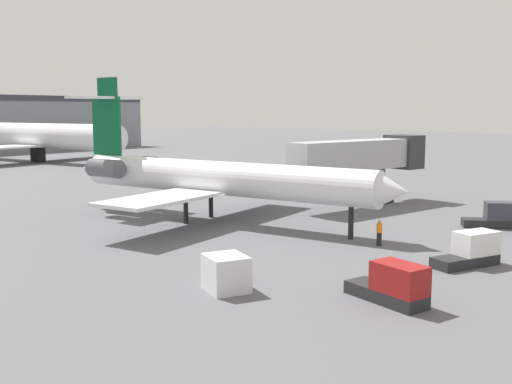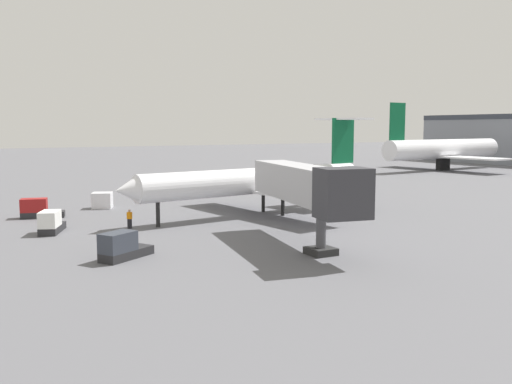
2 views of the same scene
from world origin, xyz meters
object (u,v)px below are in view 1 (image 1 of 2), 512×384
Objects in this scene: baggage_tug_spare at (497,216)px; cargo_container_uld at (226,273)px; baggage_tug_trailing at (471,251)px; jet_bridge at (366,155)px; ground_crew_marshaller at (379,232)px; baggage_tug_lead at (393,285)px; regional_jet at (209,176)px; parked_airliner_west_mid at (38,136)px.

cargo_container_uld is (-24.40, 4.60, 0.03)m from baggage_tug_spare.
jet_bridge is at bearing 45.49° from baggage_tug_trailing.
jet_bridge reaches higher than ground_crew_marshaller.
baggage_tug_spare is at bearing 6.62° from baggage_tug_lead.
jet_bridge is at bearing -18.42° from regional_jet.
parked_airliner_west_mid is (20.02, 80.52, 3.51)m from baggage_tug_trailing.
jet_bridge reaches higher than cargo_container_uld.
cargo_container_uld is at bearing -132.67° from regional_jet.
baggage_tug_lead is at bearing -147.60° from jet_bridge.
baggage_tug_lead is 85.45m from parked_airliner_west_mid.
baggage_tug_lead is at bearing -113.54° from regional_jet.
baggage_tug_lead reaches higher than cargo_container_uld.
baggage_tug_spare is (12.12, -17.92, -2.72)m from regional_jet.
jet_bridge is 28.95m from cargo_container_uld.
parked_airliner_west_mid reaches higher than baggage_tug_trailing.
parked_airliner_west_mid reaches higher than ground_crew_marshaller.
ground_crew_marshaller is 11.73m from baggage_tug_lead.
baggage_tug_trailing is 83.04m from parked_airliner_west_mid.
regional_jet is at bearing 66.46° from baggage_tug_lead.
parked_airliner_west_mid is at bearing 70.21° from baggage_tug_lead.
baggage_tug_lead is 7.82m from cargo_container_uld.
baggage_tug_lead is 21.13m from baggage_tug_spare.
parked_airliner_west_mid is (7.92, 77.90, 3.51)m from baggage_tug_spare.
cargo_container_uld is at bearing 149.62° from baggage_tug_trailing.
cargo_container_uld is at bearing -113.79° from parked_airliner_west_mid.
baggage_tug_spare is 1.59× the size of cargo_container_uld.
cargo_container_uld is (-12.30, 7.21, 0.03)m from baggage_tug_trailing.
regional_jet is 7.08× the size of baggage_tug_trailing.
baggage_tug_lead is 8.89m from baggage_tug_trailing.
cargo_container_uld is at bearing 169.33° from baggage_tug_spare.
parked_airliner_west_mid reaches higher than jet_bridge.
parked_airliner_west_mid is (4.82, 65.05, -0.21)m from jet_bridge.
ground_crew_marshaller is 0.04× the size of parked_airliner_west_mid.
baggage_tug_lead is (-8.87, -20.36, -2.72)m from regional_jet.
regional_jet is 1.93× the size of jet_bridge.
baggage_tug_trailing reaches higher than cargo_container_uld.
regional_jet is at bearing 161.58° from jet_bridge.
baggage_tug_trailing and baggage_tug_spare have the same top height.
baggage_tug_spare is at bearing -10.67° from cargo_container_uld.
baggage_tug_trailing is at bearing -167.81° from baggage_tug_spare.
cargo_container_uld is (-3.41, 7.03, 0.03)m from baggage_tug_lead.
jet_bridge is 3.67× the size of baggage_tug_lead.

